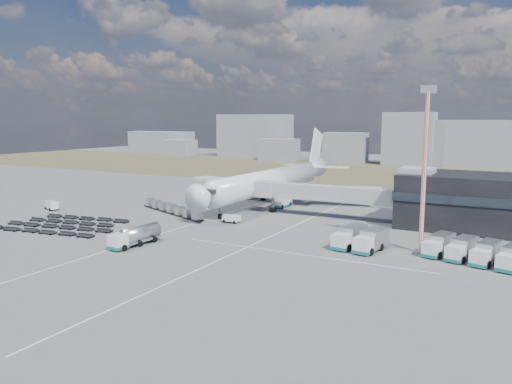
% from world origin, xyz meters
% --- Properties ---
extents(ground, '(420.00, 420.00, 0.00)m').
position_xyz_m(ground, '(0.00, 0.00, 0.00)').
color(ground, '#565659').
rests_on(ground, ground).
extents(grass_strip, '(420.00, 90.00, 0.01)m').
position_xyz_m(grass_strip, '(0.00, 110.00, 0.01)').
color(grass_strip, brown).
rests_on(grass_strip, ground).
extents(lane_markings, '(47.12, 110.00, 0.01)m').
position_xyz_m(lane_markings, '(9.77, 3.00, 0.01)').
color(lane_markings, silver).
rests_on(lane_markings, ground).
extents(terminal, '(30.40, 16.40, 11.00)m').
position_xyz_m(terminal, '(47.77, 23.96, 5.25)').
color(terminal, black).
rests_on(terminal, ground).
extents(jet_bridge, '(30.30, 3.80, 7.05)m').
position_xyz_m(jet_bridge, '(15.90, 20.42, 5.05)').
color(jet_bridge, '#939399').
rests_on(jet_bridge, ground).
extents(airliner, '(51.59, 64.53, 17.62)m').
position_xyz_m(airliner, '(0.00, 32.38, 5.29)').
color(airliner, silver).
rests_on(airliner, ground).
extents(skyline, '(291.72, 27.72, 25.75)m').
position_xyz_m(skyline, '(19.22, 151.12, 10.20)').
color(skyline, gray).
rests_on(skyline, ground).
extents(fuel_tanker, '(3.14, 9.72, 3.09)m').
position_xyz_m(fuel_tanker, '(-0.31, -15.73, 1.54)').
color(fuel_tanker, silver).
rests_on(fuel_tanker, ground).
extents(pushback_tug, '(3.34, 1.98, 1.47)m').
position_xyz_m(pushback_tug, '(4.00, 6.83, 0.73)').
color(pushback_tug, silver).
rests_on(pushback_tug, ground).
extents(utility_van, '(4.06, 2.75, 2.03)m').
position_xyz_m(utility_van, '(-38.41, -0.56, 1.02)').
color(utility_van, silver).
rests_on(utility_van, ground).
extents(catering_truck, '(2.48, 6.01, 2.75)m').
position_xyz_m(catering_truck, '(5.16, 27.45, 1.41)').
color(catering_truck, silver).
rests_on(catering_truck, ground).
extents(service_trucks_near, '(7.57, 8.59, 3.06)m').
position_xyz_m(service_trucks_near, '(32.00, -0.71, 1.66)').
color(service_trucks_near, silver).
rests_on(service_trucks_near, ground).
extents(service_trucks_far, '(13.95, 9.92, 2.80)m').
position_xyz_m(service_trucks_far, '(48.23, 0.39, 1.52)').
color(service_trucks_far, silver).
rests_on(service_trucks_far, ground).
extents(uld_row, '(22.09, 10.71, 1.81)m').
position_xyz_m(uld_row, '(-12.00, 8.63, 1.08)').
color(uld_row, black).
rests_on(uld_row, ground).
extents(baggage_dollies, '(24.56, 17.44, 0.72)m').
position_xyz_m(baggage_dollies, '(-22.50, -11.25, 0.36)').
color(baggage_dollies, black).
rests_on(baggage_dollies, ground).
extents(floodlight_mast, '(2.36, 1.93, 24.94)m').
position_xyz_m(floodlight_mast, '(40.76, 1.35, 12.50)').
color(floodlight_mast, '#B5391D').
rests_on(floodlight_mast, ground).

